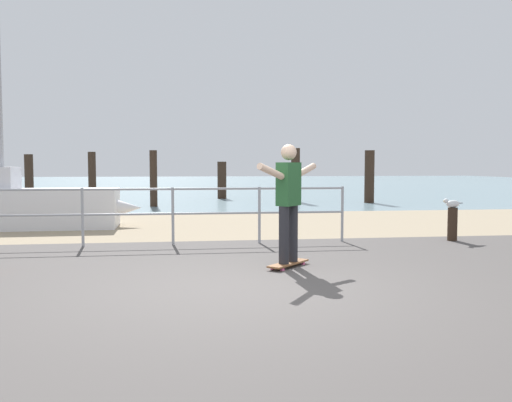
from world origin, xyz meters
name	(u,v)px	position (x,y,z in m)	size (l,w,h in m)	color
ground_plane	(262,313)	(0.00, -1.00, 0.00)	(24.00, 10.00, 0.04)	#514C49
beach_strip	(214,224)	(0.00, 7.00, 0.00)	(24.00, 6.00, 0.04)	tan
sea_surface	(192,184)	(0.00, 35.00, 0.00)	(72.00, 50.00, 0.04)	#75939E
railing_fence	(36,209)	(-3.27, 3.60, 0.70)	(10.98, 0.05, 1.05)	#9EA0A5
sailboat	(25,206)	(-4.29, 6.67, 0.52)	(4.97, 1.50, 4.95)	silver
skateboard	(288,264)	(0.70, 1.23, 0.07)	(0.69, 0.72, 0.08)	brown
skateboarder	(289,196)	(0.70, 1.23, 1.02)	(1.05, 1.12, 1.65)	#26262B
bollard_short	(452,225)	(4.28, 3.42, 0.32)	(0.18, 0.18, 0.65)	#332319
seagull	(452,204)	(4.27, 3.41, 0.72)	(0.47, 0.25, 0.18)	white
groyne_post_0	(29,177)	(-7.00, 17.39, 0.94)	(0.35, 0.35, 1.88)	#332319
groyne_post_1	(92,176)	(-4.36, 16.65, 0.98)	(0.31, 0.31, 1.97)	#332319
groyne_post_2	(153,179)	(-1.71, 12.75, 0.97)	(0.25, 0.25, 1.94)	#332319
groyne_post_3	(222,180)	(0.93, 16.82, 0.79)	(0.38, 0.38, 1.58)	#332319
groyne_post_4	(295,175)	(3.58, 14.35, 1.04)	(0.34, 0.34, 2.08)	#332319
groyne_post_5	(369,177)	(6.22, 13.48, 0.99)	(0.36, 0.36, 1.99)	#332319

